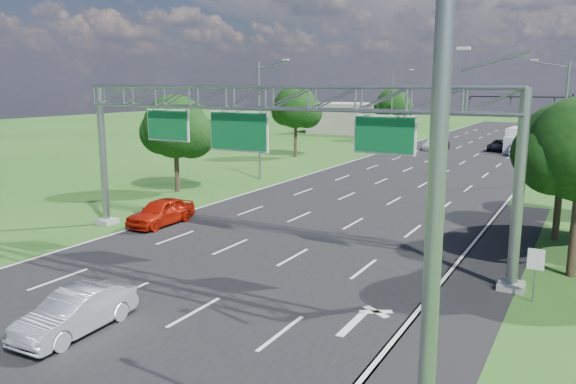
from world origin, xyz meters
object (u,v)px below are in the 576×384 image
Objects in this scene: silver_sedan at (76,312)px; sign_gantry at (271,111)px; regulatory_sign at (536,264)px; traffic_signal at (540,109)px; box_truck at (517,140)px; red_coupe at (161,212)px.

sign_gantry is at bearing 82.39° from silver_sedan.
traffic_signal is (-4.92, 54.02, 3.66)m from regulatory_sign.
sign_gantry reaches higher than silver_sedan.
sign_gantry is 12.80m from silver_sedan.
sign_gantry is 11.19× the size of regulatory_sign.
regulatory_sign reaches higher than silver_sedan.
sign_gantry reaches higher than box_truck.
traffic_signal is at bearing 82.32° from sign_gantry.
traffic_signal is at bearing 42.15° from box_truck.
box_truck reaches higher than regulatory_sign.
red_coupe is (-8.33, 1.37, -6.11)m from sign_gantry.
traffic_signal is 2.66× the size of red_coupe.
traffic_signal is at bearing 95.20° from regulatory_sign.
sign_gantry reaches higher than regulatory_sign.
box_truck is (5.95, 62.50, 0.64)m from silver_sedan.
red_coupe is at bearing -106.69° from traffic_signal.
red_coupe is at bearing 117.68° from silver_sedan.
box_truck is at bearing 97.67° from regulatory_sign.
red_coupe is 0.60× the size of box_truck.
regulatory_sign is at bearing -84.80° from traffic_signal.
silver_sedan is at bearing -97.17° from traffic_signal.
silver_sedan is at bearing -59.41° from red_coupe.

